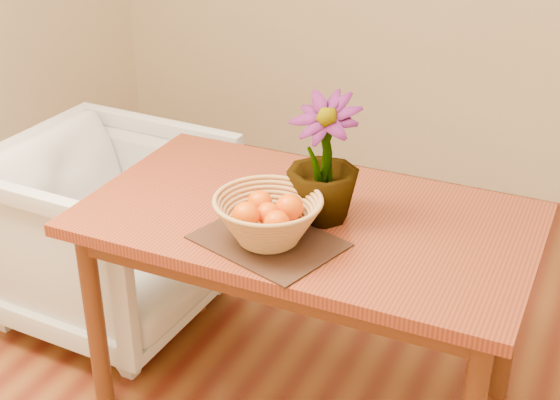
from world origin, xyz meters
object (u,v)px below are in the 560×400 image
at_px(armchair, 109,224).
at_px(potted_plant, 323,159).
at_px(wicker_basket, 268,221).
at_px(table, 307,238).

bearing_deg(armchair, potted_plant, -97.98).
distance_m(wicker_basket, potted_plant, 0.26).
height_order(table, armchair, armchair).
relative_size(potted_plant, armchair, 0.48).
xyz_separation_m(wicker_basket, armchair, (-0.88, 0.38, -0.41)).
bearing_deg(armchair, table, -98.62).
height_order(table, wicker_basket, wicker_basket).
bearing_deg(wicker_basket, potted_plant, 67.82).
xyz_separation_m(table, potted_plant, (0.05, 0.00, 0.29)).
height_order(wicker_basket, potted_plant, potted_plant).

